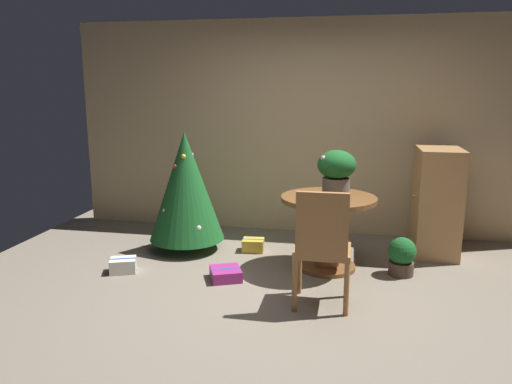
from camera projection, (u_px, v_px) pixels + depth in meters
name	position (u px, v px, depth m)	size (l,w,h in m)	color
ground_plane	(289.00, 302.00, 4.22)	(6.60, 6.60, 0.00)	#756B5B
back_wall_panel	(313.00, 128.00, 6.06)	(6.00, 0.10, 2.60)	tan
round_dining_table	(328.00, 223.00, 4.90)	(0.94, 0.94, 0.75)	brown
flower_vase	(337.00, 170.00, 4.85)	(0.38, 0.38, 0.45)	#665B51
wooden_chair_near	(322.00, 243.00, 3.99)	(0.46, 0.41, 1.01)	#9E6B3D
holiday_tree	(186.00, 186.00, 5.44)	(0.83, 0.83, 1.33)	brown
gift_box_purple	(226.00, 274.00, 4.71)	(0.37, 0.38, 0.11)	#9E287A
gift_box_cream	(123.00, 265.00, 4.89)	(0.30, 0.28, 0.14)	silver
gift_box_gold	(253.00, 245.00, 5.52)	(0.25, 0.22, 0.14)	gold
wooden_cabinet	(436.00, 202.00, 5.34)	(0.47, 0.69, 1.16)	#B27F4C
potted_plant	(402.00, 256.00, 4.79)	(0.27, 0.27, 0.38)	#4C382D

